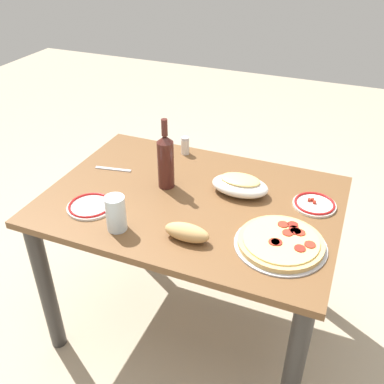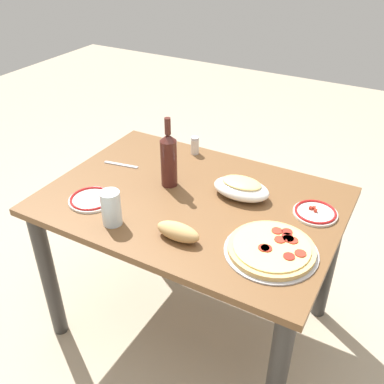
{
  "view_description": "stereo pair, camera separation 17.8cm",
  "coord_description": "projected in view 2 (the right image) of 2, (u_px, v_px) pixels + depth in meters",
  "views": [
    {
      "loc": [
        0.57,
        -1.38,
        1.74
      ],
      "look_at": [
        0.0,
        0.0,
        0.77
      ],
      "focal_mm": 40.7,
      "sensor_mm": 36.0,
      "label": 1
    },
    {
      "loc": [
        0.73,
        -1.31,
        1.74
      ],
      "look_at": [
        0.0,
        0.0,
        0.77
      ],
      "focal_mm": 40.7,
      "sensor_mm": 36.0,
      "label": 2
    }
  ],
  "objects": [
    {
      "name": "ground_plane",
      "position": [
        192.0,
        320.0,
        2.2
      ],
      "size": [
        8.0,
        8.0,
        0.0
      ],
      "primitive_type": "plane",
      "color": "tan",
      "rests_on": "ground"
    },
    {
      "name": "dining_table",
      "position": [
        192.0,
        224.0,
        1.87
      ],
      "size": [
        1.2,
        0.85,
        0.74
      ],
      "color": "brown",
      "rests_on": "ground"
    },
    {
      "name": "pepperoni_pizza",
      "position": [
        272.0,
        249.0,
        1.5
      ],
      "size": [
        0.33,
        0.33,
        0.03
      ],
      "color": "#B7B7BC",
      "rests_on": "dining_table"
    },
    {
      "name": "baked_pasta_dish",
      "position": [
        241.0,
        188.0,
        1.79
      ],
      "size": [
        0.24,
        0.15,
        0.08
      ],
      "color": "white",
      "rests_on": "dining_table"
    },
    {
      "name": "wine_bottle",
      "position": [
        169.0,
        159.0,
        1.82
      ],
      "size": [
        0.07,
        0.07,
        0.31
      ],
      "color": "#471E19",
      "rests_on": "dining_table"
    },
    {
      "name": "water_glass",
      "position": [
        111.0,
        208.0,
        1.62
      ],
      "size": [
        0.08,
        0.08,
        0.14
      ],
      "primitive_type": "cylinder",
      "color": "silver",
      "rests_on": "dining_table"
    },
    {
      "name": "side_plate_near",
      "position": [
        91.0,
        199.0,
        1.78
      ],
      "size": [
        0.19,
        0.19,
        0.02
      ],
      "color": "white",
      "rests_on": "dining_table"
    },
    {
      "name": "side_plate_far",
      "position": [
        315.0,
        212.0,
        1.7
      ],
      "size": [
        0.17,
        0.17,
        0.02
      ],
      "color": "white",
      "rests_on": "dining_table"
    },
    {
      "name": "bread_loaf",
      "position": [
        178.0,
        232.0,
        1.56
      ],
      "size": [
        0.17,
        0.07,
        0.06
      ],
      "primitive_type": "ellipsoid",
      "color": "tan",
      "rests_on": "dining_table"
    },
    {
      "name": "spice_shaker",
      "position": [
        195.0,
        145.0,
        2.11
      ],
      "size": [
        0.04,
        0.04,
        0.09
      ],
      "color": "silver",
      "rests_on": "dining_table"
    },
    {
      "name": "fork_left",
      "position": [
        121.0,
        165.0,
        2.03
      ],
      "size": [
        0.17,
        0.05,
        0.0
      ],
      "primitive_type": "cube",
      "rotation": [
        0.0,
        0.0,
        0.17
      ],
      "color": "#B7B7BC",
      "rests_on": "dining_table"
    }
  ]
}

